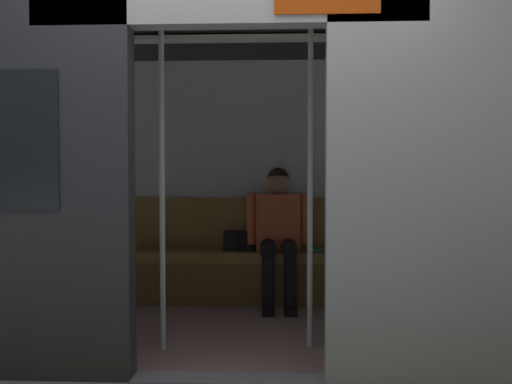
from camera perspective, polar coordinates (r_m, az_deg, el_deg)
ground_plane at (r=3.65m, az=-2.55°, el=-16.76°), size 60.00×60.00×0.00m
train_car at (r=4.56m, az=-2.31°, el=6.08°), size 6.40×2.49×2.28m
bench_seat at (r=5.49m, az=-0.58°, el=-6.51°), size 3.32×0.44×0.46m
person_seated at (r=5.39m, az=2.05°, el=-3.17°), size 0.55×0.68×1.19m
handbag at (r=5.50m, az=-1.59°, el=-4.46°), size 0.26×0.15×0.17m
book at (r=5.50m, az=5.69°, el=-5.22°), size 0.18×0.24×0.03m
grab_pole_door at (r=4.06m, az=-8.57°, el=0.56°), size 0.04×0.04×2.14m
grab_pole_far at (r=4.10m, az=4.98°, el=0.60°), size 0.04×0.04×2.14m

